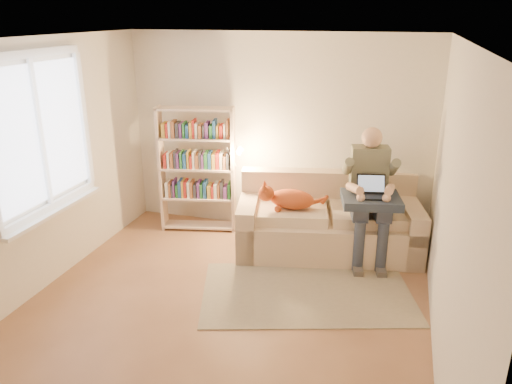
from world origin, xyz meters
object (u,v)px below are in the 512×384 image
(bookshelf, at_px, (197,164))
(sofa, at_px, (328,224))
(cat, at_px, (285,199))
(laptop, at_px, (375,191))
(person, at_px, (370,188))

(bookshelf, bearing_deg, sofa, -16.96)
(cat, xyz_separation_m, laptop, (1.03, 0.05, 0.19))
(sofa, xyz_separation_m, laptop, (0.54, -0.20, 0.57))
(laptop, distance_m, bookshelf, 2.35)
(sofa, bearing_deg, cat, -165.27)
(person, relative_size, cat, 2.02)
(person, bearing_deg, sofa, 160.18)
(sofa, bearing_deg, laptop, -32.08)
(sofa, relative_size, person, 1.49)
(bookshelf, bearing_deg, cat, -29.38)
(sofa, distance_m, cat, 0.67)
(person, height_order, cat, person)
(cat, bearing_deg, person, -1.27)
(sofa, height_order, bookshelf, bookshelf)
(sofa, distance_m, person, 0.73)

